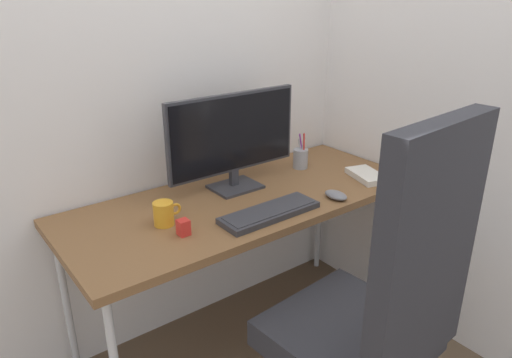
{
  "coord_description": "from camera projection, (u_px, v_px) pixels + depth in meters",
  "views": [
    {
      "loc": [
        -1.08,
        -1.49,
        1.57
      ],
      "look_at": [
        0.01,
        -0.06,
        0.84
      ],
      "focal_mm": 33.56,
      "sensor_mm": 36.0,
      "label": 1
    }
  ],
  "objects": [
    {
      "name": "wall_side_right",
      "position": [
        431.0,
        29.0,
        2.04
      ],
      "size": [
        0.04,
        2.39,
        2.8
      ],
      "primitive_type": "cube",
      "color": "white",
      "rests_on": "ground_plane"
    },
    {
      "name": "ground_plane",
      "position": [
        247.0,
        338.0,
        2.3
      ],
      "size": [
        8.0,
        8.0,
        0.0
      ],
      "primitive_type": "plane",
      "color": "brown"
    },
    {
      "name": "notebook",
      "position": [
        367.0,
        175.0,
        2.21
      ],
      "size": [
        0.17,
        0.23,
        0.03
      ],
      "primitive_type": "cube",
      "rotation": [
        0.0,
        0.0,
        -0.29
      ],
      "color": "silver",
      "rests_on": "desk"
    },
    {
      "name": "pen_holder",
      "position": [
        301.0,
        158.0,
        2.32
      ],
      "size": [
        0.07,
        0.07,
        0.17
      ],
      "color": "#9EA0A5",
      "rests_on": "desk"
    },
    {
      "name": "desk_clamp_accessory",
      "position": [
        183.0,
        227.0,
        1.7
      ],
      "size": [
        0.04,
        0.04,
        0.06
      ],
      "primitive_type": "cube",
      "color": "red",
      "rests_on": "desk"
    },
    {
      "name": "desk",
      "position": [
        246.0,
        206.0,
        2.03
      ],
      "size": [
        1.54,
        0.64,
        0.74
      ],
      "color": "brown",
      "rests_on": "ground_plane"
    },
    {
      "name": "coffee_mug",
      "position": [
        164.0,
        213.0,
        1.77
      ],
      "size": [
        0.11,
        0.08,
        0.09
      ],
      "color": "orange",
      "rests_on": "desk"
    },
    {
      "name": "monitor",
      "position": [
        233.0,
        137.0,
        2.03
      ],
      "size": [
        0.63,
        0.17,
        0.42
      ],
      "color": "#333338",
      "rests_on": "desk"
    },
    {
      "name": "keyboard",
      "position": [
        270.0,
        212.0,
        1.85
      ],
      "size": [
        0.41,
        0.14,
        0.03
      ],
      "color": "#333338",
      "rests_on": "desk"
    },
    {
      "name": "wall_back",
      "position": [
        196.0,
        29.0,
        2.03
      ],
      "size": [
        3.29,
        0.04,
        2.8
      ],
      "primitive_type": "cube",
      "color": "white",
      "rests_on": "ground_plane"
    },
    {
      "name": "mouse",
      "position": [
        336.0,
        195.0,
        2.0
      ],
      "size": [
        0.07,
        0.11,
        0.03
      ],
      "primitive_type": "ellipsoid",
      "rotation": [
        0.0,
        0.0,
        0.01
      ],
      "color": "slate",
      "rests_on": "desk"
    },
    {
      "name": "office_chair",
      "position": [
        379.0,
        306.0,
        1.54
      ],
      "size": [
        0.6,
        0.62,
        1.26
      ],
      "color": "black",
      "rests_on": "ground_plane"
    }
  ]
}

